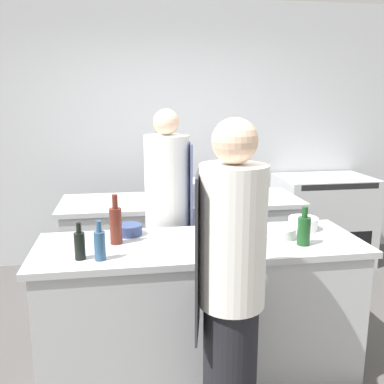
{
  "coord_description": "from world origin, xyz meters",
  "views": [
    {
      "loc": [
        -0.47,
        -2.54,
        1.79
      ],
      "look_at": [
        0.0,
        0.35,
        1.15
      ],
      "focal_mm": 40.0,
      "sensor_mm": 36.0,
      "label": 1
    }
  ],
  "objects_px": {
    "bottle_vinegar": "(100,245)",
    "bowl_ceramic_blue": "(129,230)",
    "bottle_wine": "(116,224)",
    "bottle_cooking_oil": "(80,245)",
    "stockpot": "(196,192)",
    "bottle_olive_oil": "(304,230)",
    "bowl_prep_small": "(278,232)",
    "bowl_wooden_salad": "(226,241)",
    "chef_at_stove": "(168,221)",
    "oven_range": "(322,219)",
    "chef_at_prep_near": "(231,289)",
    "bowl_mixing_large": "(303,223)"
  },
  "relations": [
    {
      "from": "bottle_vinegar",
      "to": "bowl_ceramic_blue",
      "type": "xyz_separation_m",
      "value": [
        0.17,
        0.43,
        -0.06
      ]
    },
    {
      "from": "bottle_wine",
      "to": "bottle_cooking_oil",
      "type": "height_order",
      "value": "bottle_wine"
    },
    {
      "from": "bottle_cooking_oil",
      "to": "stockpot",
      "type": "relative_size",
      "value": 0.77
    },
    {
      "from": "bottle_olive_oil",
      "to": "bowl_prep_small",
      "type": "height_order",
      "value": "bottle_olive_oil"
    },
    {
      "from": "bowl_ceramic_blue",
      "to": "bowl_wooden_salad",
      "type": "bearing_deg",
      "value": -30.54
    },
    {
      "from": "bowl_wooden_salad",
      "to": "chef_at_stove",
      "type": "bearing_deg",
      "value": 111.04
    },
    {
      "from": "bottle_vinegar",
      "to": "bowl_ceramic_blue",
      "type": "distance_m",
      "value": 0.46
    },
    {
      "from": "bottle_cooking_oil",
      "to": "bowl_prep_small",
      "type": "relative_size",
      "value": 0.92
    },
    {
      "from": "oven_range",
      "to": "chef_at_prep_near",
      "type": "distance_m",
      "value": 2.9
    },
    {
      "from": "chef_at_prep_near",
      "to": "bottle_cooking_oil",
      "type": "height_order",
      "value": "chef_at_prep_near"
    },
    {
      "from": "chef_at_stove",
      "to": "bottle_wine",
      "type": "distance_m",
      "value": 0.69
    },
    {
      "from": "bottle_cooking_oil",
      "to": "chef_at_prep_near",
      "type": "bearing_deg",
      "value": -30.25
    },
    {
      "from": "bottle_olive_oil",
      "to": "bowl_ceramic_blue",
      "type": "xyz_separation_m",
      "value": [
        -1.07,
        0.37,
        -0.06
      ]
    },
    {
      "from": "oven_range",
      "to": "bottle_olive_oil",
      "type": "distance_m",
      "value": 2.23
    },
    {
      "from": "bowl_wooden_salad",
      "to": "stockpot",
      "type": "height_order",
      "value": "stockpot"
    },
    {
      "from": "chef_at_stove",
      "to": "stockpot",
      "type": "height_order",
      "value": "chef_at_stove"
    },
    {
      "from": "chef_at_prep_near",
      "to": "bottle_olive_oil",
      "type": "bearing_deg",
      "value": -38.45
    },
    {
      "from": "bowl_prep_small",
      "to": "bottle_vinegar",
      "type": "bearing_deg",
      "value": -168.58
    },
    {
      "from": "bottle_vinegar",
      "to": "bowl_mixing_large",
      "type": "xyz_separation_m",
      "value": [
        1.37,
        0.36,
        -0.05
      ]
    },
    {
      "from": "oven_range",
      "to": "chef_at_prep_near",
      "type": "xyz_separation_m",
      "value": [
        -1.65,
        -2.36,
        0.39
      ]
    },
    {
      "from": "chef_at_stove",
      "to": "bottle_cooking_oil",
      "type": "distance_m",
      "value": 0.98
    },
    {
      "from": "bottle_wine",
      "to": "bowl_mixing_large",
      "type": "relative_size",
      "value": 1.55
    },
    {
      "from": "chef_at_prep_near",
      "to": "bowl_ceramic_blue",
      "type": "relative_size",
      "value": 9.92
    },
    {
      "from": "stockpot",
      "to": "chef_at_stove",
      "type": "bearing_deg",
      "value": -125.64
    },
    {
      "from": "oven_range",
      "to": "bowl_prep_small",
      "type": "xyz_separation_m",
      "value": [
        -1.17,
        -1.71,
        0.46
      ]
    },
    {
      "from": "oven_range",
      "to": "bottle_cooking_oil",
      "type": "bearing_deg",
      "value": -141.74
    },
    {
      "from": "chef_at_stove",
      "to": "bottle_olive_oil",
      "type": "relative_size",
      "value": 7.03
    },
    {
      "from": "oven_range",
      "to": "chef_at_prep_near",
      "type": "relative_size",
      "value": 0.58
    },
    {
      "from": "bottle_olive_oil",
      "to": "bowl_wooden_salad",
      "type": "height_order",
      "value": "bottle_olive_oil"
    },
    {
      "from": "bottle_olive_oil",
      "to": "bowl_wooden_salad",
      "type": "bearing_deg",
      "value": 176.34
    },
    {
      "from": "chef_at_prep_near",
      "to": "bowl_prep_small",
      "type": "bearing_deg",
      "value": -24.24
    },
    {
      "from": "bottle_vinegar",
      "to": "bowl_mixing_large",
      "type": "height_order",
      "value": "bottle_vinegar"
    },
    {
      "from": "chef_at_prep_near",
      "to": "stockpot",
      "type": "height_order",
      "value": "chef_at_prep_near"
    },
    {
      "from": "oven_range",
      "to": "bowl_wooden_salad",
      "type": "bearing_deg",
      "value": -130.11
    },
    {
      "from": "oven_range",
      "to": "bottle_vinegar",
      "type": "xyz_separation_m",
      "value": [
        -2.31,
        -1.94,
        0.51
      ]
    },
    {
      "from": "bottle_olive_oil",
      "to": "bottle_cooking_oil",
      "type": "bearing_deg",
      "value": -178.84
    },
    {
      "from": "bottle_vinegar",
      "to": "stockpot",
      "type": "height_order",
      "value": "bottle_vinegar"
    },
    {
      "from": "oven_range",
      "to": "stockpot",
      "type": "xyz_separation_m",
      "value": [
        -1.55,
        -0.72,
        0.52
      ]
    },
    {
      "from": "chef_at_prep_near",
      "to": "chef_at_stove",
      "type": "bearing_deg",
      "value": 20.94
    },
    {
      "from": "chef_at_stove",
      "to": "bowl_wooden_salad",
      "type": "height_order",
      "value": "chef_at_stove"
    },
    {
      "from": "bottle_vinegar",
      "to": "bottle_wine",
      "type": "relative_size",
      "value": 0.73
    },
    {
      "from": "bottle_wine",
      "to": "stockpot",
      "type": "bearing_deg",
      "value": 54.71
    },
    {
      "from": "bottle_wine",
      "to": "bowl_mixing_large",
      "type": "xyz_separation_m",
      "value": [
        1.28,
        0.09,
        -0.08
      ]
    },
    {
      "from": "chef_at_stove",
      "to": "bowl_wooden_salad",
      "type": "xyz_separation_m",
      "value": [
        0.28,
        -0.73,
        0.08
      ]
    },
    {
      "from": "bottle_vinegar",
      "to": "bowl_ceramic_blue",
      "type": "bearing_deg",
      "value": 68.39
    },
    {
      "from": "bottle_wine",
      "to": "bowl_mixing_large",
      "type": "distance_m",
      "value": 1.29
    },
    {
      "from": "chef_at_prep_near",
      "to": "bowl_ceramic_blue",
      "type": "bearing_deg",
      "value": 42.17
    },
    {
      "from": "bowl_mixing_large",
      "to": "bowl_ceramic_blue",
      "type": "height_order",
      "value": "bowl_mixing_large"
    },
    {
      "from": "bottle_vinegar",
      "to": "oven_range",
      "type": "bearing_deg",
      "value": 40.02
    },
    {
      "from": "bottle_wine",
      "to": "bowl_ceramic_blue",
      "type": "distance_m",
      "value": 0.2
    }
  ]
}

